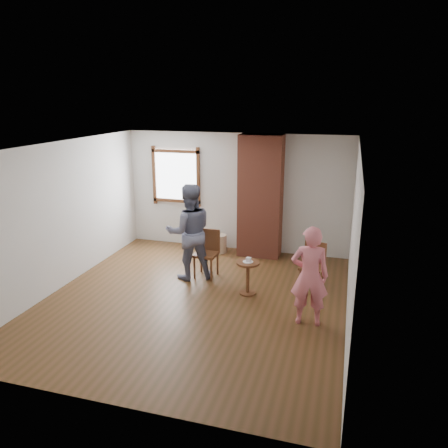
{
  "coord_description": "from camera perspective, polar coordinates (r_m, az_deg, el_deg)",
  "views": [
    {
      "loc": [
        2.37,
        -6.38,
        3.34
      ],
      "look_at": [
        0.29,
        0.8,
        1.15
      ],
      "focal_mm": 35.0,
      "sensor_mm": 36.0,
      "label": 1
    }
  ],
  "objects": [
    {
      "name": "dark_pot",
      "position": [
        9.78,
        -1.47,
        -3.18
      ],
      "size": [
        0.18,
        0.18,
        0.15
      ],
      "primitive_type": "cylinder",
      "rotation": [
        0.0,
        0.0,
        -0.27
      ],
      "color": "black",
      "rests_on": "ground"
    },
    {
      "name": "side_table",
      "position": [
        7.63,
        3.13,
        -6.34
      ],
      "size": [
        0.4,
        0.4,
        0.6
      ],
      "color": "brown",
      "rests_on": "ground"
    },
    {
      "name": "brick_chimney",
      "position": [
        9.28,
        4.78,
        3.58
      ],
      "size": [
        0.9,
        0.5,
        2.6
      ],
      "primitive_type": "cube",
      "color": "#AE543D",
      "rests_on": "ground"
    },
    {
      "name": "dining_chair_left",
      "position": [
        8.38,
        -2.18,
        -3.45
      ],
      "size": [
        0.44,
        0.44,
        0.9
      ],
      "rotation": [
        0.0,
        0.0,
        -0.06
      ],
      "color": "brown",
      "rests_on": "ground"
    },
    {
      "name": "ground",
      "position": [
        7.58,
        -3.84,
        -9.85
      ],
      "size": [
        5.5,
        5.5,
        0.0
      ],
      "primitive_type": "plane",
      "color": "brown",
      "rests_on": "ground"
    },
    {
      "name": "dining_chair_right",
      "position": [
        7.98,
        11.58,
        -5.06
      ],
      "size": [
        0.46,
        0.46,
        0.85
      ],
      "rotation": [
        0.0,
        0.0,
        -0.19
      ],
      "color": "brown",
      "rests_on": "ground"
    },
    {
      "name": "person_pink",
      "position": [
        6.65,
        11.12,
        -6.69
      ],
      "size": [
        0.6,
        0.43,
        1.55
      ],
      "primitive_type": "imported",
      "rotation": [
        0.0,
        0.0,
        3.25
      ],
      "color": "#E5727E",
      "rests_on": "ground"
    },
    {
      "name": "room_shell",
      "position": [
        7.55,
        -2.94,
        4.61
      ],
      "size": [
        5.04,
        5.52,
        2.62
      ],
      "color": "silver",
      "rests_on": "ground"
    },
    {
      "name": "cake_plate",
      "position": [
        7.55,
        3.15,
        -4.93
      ],
      "size": [
        0.18,
        0.18,
        0.01
      ],
      "primitive_type": "cylinder",
      "color": "white",
      "rests_on": "side_table"
    },
    {
      "name": "man",
      "position": [
        8.16,
        -4.54,
        -1.05
      ],
      "size": [
        1.1,
        1.02,
        1.82
      ],
      "primitive_type": "imported",
      "rotation": [
        0.0,
        0.0,
        3.63
      ],
      "color": "#15193B",
      "rests_on": "ground"
    },
    {
      "name": "stoneware_crock",
      "position": [
        9.69,
        -0.57,
        -2.56
      ],
      "size": [
        0.33,
        0.33,
        0.4
      ],
      "primitive_type": "cylinder",
      "rotation": [
        0.0,
        0.0,
        -0.06
      ],
      "color": "#C1AA8B",
      "rests_on": "ground"
    },
    {
      "name": "cake_slice",
      "position": [
        7.54,
        3.23,
        -4.7
      ],
      "size": [
        0.08,
        0.07,
        0.06
      ],
      "primitive_type": "cube",
      "color": "white",
      "rests_on": "cake_plate"
    }
  ]
}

